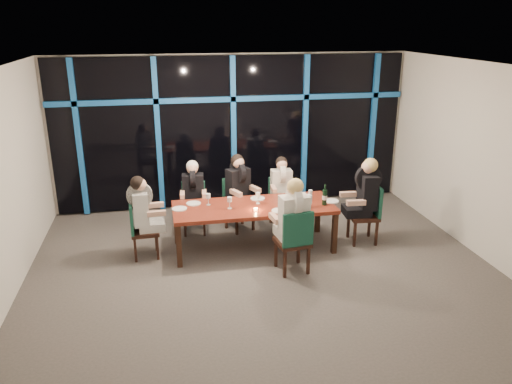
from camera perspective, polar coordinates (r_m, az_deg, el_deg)
room at (r=6.94m, az=0.96°, el=6.03°), size 7.04×7.00×3.02m
window_wall at (r=9.86m, az=-2.57°, el=7.12°), size 6.86×0.43×2.94m
dining_table at (r=8.09m, az=-0.27°, el=-2.01°), size 2.60×1.00×0.75m
chair_far_left at (r=8.89m, az=-7.11°, el=-1.43°), size 0.44×0.44×0.90m
chair_far_mid at (r=8.94m, az=-2.20°, el=-0.97°), size 0.58×0.58×0.95m
chair_far_right at (r=9.12m, az=2.82°, el=-0.80°), size 0.43×0.43×0.89m
chair_end_left at (r=8.06m, az=-13.20°, el=-3.92°), size 0.45×0.45×0.92m
chair_end_right at (r=8.59m, az=12.75°, el=-2.08°), size 0.50×0.50×1.00m
chair_near_mid at (r=7.36m, az=4.44°, el=-5.31°), size 0.52×0.52×1.00m
diner_far_left at (r=8.70m, az=-7.20°, el=0.60°), size 0.46×0.57×0.87m
diner_far_mid at (r=8.76m, az=-1.95°, el=1.20°), size 0.59×0.65×0.92m
diner_far_right at (r=8.94m, az=2.95°, el=1.17°), size 0.45×0.56×0.86m
diner_end_left at (r=7.93m, az=-12.84°, el=-1.44°), size 0.58×0.47×0.89m
diner_end_right at (r=8.43m, az=12.40°, el=0.41°), size 0.64×0.52×0.98m
diner_near_mid at (r=7.28m, az=4.27°, el=-2.20°), size 0.53×0.65×0.98m
plate_far_left at (r=8.20m, az=-7.16°, el=-1.30°), size 0.24×0.24×0.01m
plate_far_mid at (r=8.36m, az=0.18°, el=-0.73°), size 0.24×0.24×0.01m
plate_far_right at (r=8.44m, az=3.72°, el=-0.58°), size 0.24×0.24×0.01m
plate_end_left at (r=8.00m, az=-8.75°, el=-1.91°), size 0.24×0.24×0.01m
plate_end_right at (r=8.33m, az=8.49°, el=-1.04°), size 0.24×0.24×0.01m
plate_near_mid at (r=7.84m, az=2.66°, el=-2.15°), size 0.24×0.24×0.01m
wine_bottle at (r=8.13m, az=7.85°, el=-0.57°), size 0.08×0.08×0.35m
water_pitcher at (r=7.99m, az=5.94°, el=-1.06°), size 0.13×0.12×0.21m
tea_light at (r=7.87m, az=-0.04°, el=-1.97°), size 0.05×0.05×0.03m
wine_glass_a at (r=7.90m, az=-3.04°, el=-0.93°), size 0.07×0.07×0.19m
wine_glass_b at (r=8.11m, az=0.22°, el=-0.40°), size 0.07×0.07×0.19m
wine_glass_c at (r=8.11m, az=3.24°, el=-0.61°), size 0.06×0.06×0.16m
wine_glass_d at (r=8.08m, az=-5.48°, el=-0.55°), size 0.07×0.07×0.19m
wine_glass_e at (r=8.31m, az=6.24°, el=-0.10°), size 0.07×0.07×0.17m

